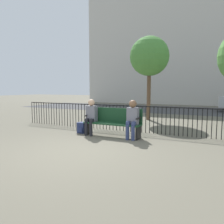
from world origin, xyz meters
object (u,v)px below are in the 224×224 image
object	(u,v)px
park_bench	(113,121)
seated_person_0	(91,115)
tree_1	(149,57)
seated_person_1	(132,117)
backpack	(82,128)

from	to	relation	value
park_bench	seated_person_0	distance (m)	0.78
park_bench	tree_1	bearing A→B (deg)	90.13
park_bench	tree_1	world-z (taller)	tree_1
seated_person_1	backpack	xyz separation A→B (m)	(-1.90, 0.10, -0.50)
seated_person_1	park_bench	bearing A→B (deg)	169.64
seated_person_1	tree_1	xyz separation A→B (m)	(-0.72, 4.29, 2.40)
seated_person_0	seated_person_1	size ratio (longest dim) A/B	0.99
park_bench	seated_person_1	size ratio (longest dim) A/B	1.59
seated_person_0	tree_1	size ratio (longest dim) A/B	0.29
park_bench	seated_person_0	xyz separation A→B (m)	(-0.75, -0.13, 0.18)
seated_person_0	backpack	distance (m)	0.67
park_bench	seated_person_1	distance (m)	0.75
seated_person_0	backpack	xyz separation A→B (m)	(-0.44, 0.10, -0.49)
seated_person_0	tree_1	distance (m)	4.98
backpack	tree_1	xyz separation A→B (m)	(1.18, 4.19, 2.90)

